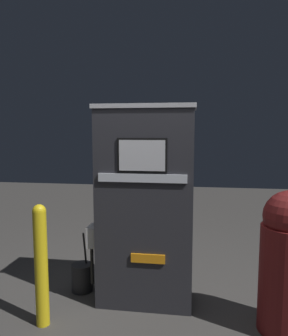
# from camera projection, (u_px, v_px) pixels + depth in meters

# --- Properties ---
(ground_plane) EXTENTS (14.00, 14.00, 0.00)m
(ground_plane) POSITION_uv_depth(u_px,v_px,m) (142.00, 312.00, 3.04)
(ground_plane) COLOR #423F3D
(gas_pump) EXTENTS (1.01, 0.48, 1.92)m
(gas_pump) POSITION_uv_depth(u_px,v_px,m) (145.00, 206.00, 3.15)
(gas_pump) COLOR #28282D
(gas_pump) RESTS_ON ground_plane
(safety_bollard) EXTENTS (0.11, 0.11, 1.07)m
(safety_bollard) POSITION_uv_depth(u_px,v_px,m) (41.00, 263.00, 2.79)
(safety_bollard) COLOR yellow
(safety_bollard) RESTS_ON ground_plane
(trash_bin) EXTENTS (0.46, 0.46, 1.20)m
(trash_bin) POSITION_uv_depth(u_px,v_px,m) (288.00, 261.00, 2.69)
(trash_bin) COLOR maroon
(trash_bin) RESTS_ON ground_plane
(squeegee_bucket) EXTENTS (0.22, 0.22, 0.64)m
(squeegee_bucket) POSITION_uv_depth(u_px,v_px,m) (82.00, 277.00, 3.45)
(squeegee_bucket) COLOR #262628
(squeegee_bucket) RESTS_ON ground_plane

